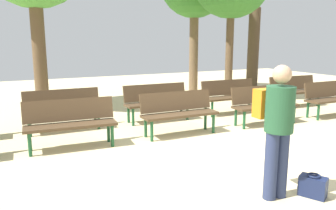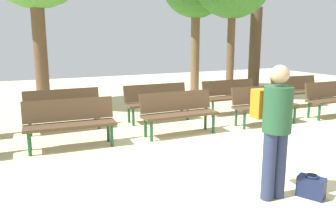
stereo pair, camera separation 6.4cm
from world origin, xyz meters
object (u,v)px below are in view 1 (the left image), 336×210
at_px(bench_r0_c1, 70,120).
at_px(tree_1, 253,49).
at_px(bench_r0_c2, 179,110).
at_px(bench_r0_c3, 264,102).
at_px(handbag, 313,186).
at_px(bench_r0_c4, 331,96).
at_px(bench_r1_c4, 295,89).
at_px(visitor_with_backpack, 277,124).
at_px(bench_r1_c3, 230,94).
at_px(bench_r1_c1, 63,107).
at_px(bench_r1_c2, 157,100).

height_order(bench_r0_c1, tree_1, tree_1).
relative_size(bench_r0_c2, bench_r0_c3, 0.99).
xyz_separation_m(bench_r0_c1, handbag, (2.33, -3.33, -0.37)).
bearing_deg(bench_r0_c4, bench_r1_c4, 85.63).
height_order(bench_r0_c3, bench_r1_c4, same).
height_order(visitor_with_backpack, handbag, visitor_with_backpack).
relative_size(bench_r0_c3, bench_r1_c3, 1.01).
distance_m(bench_r0_c4, bench_r1_c1, 6.57).
bearing_deg(bench_r0_c1, bench_r0_c2, 1.75).
relative_size(bench_r1_c1, tree_1, 0.52).
bearing_deg(bench_r0_c4, bench_r1_c1, 166.82).
bearing_deg(bench_r1_c2, tree_1, 30.64).
bearing_deg(bench_r1_c2, bench_r1_c3, -1.59).
bearing_deg(handbag, bench_r0_c1, 125.02).
xyz_separation_m(bench_r0_c2, bench_r1_c3, (2.18, 1.18, 0.00)).
bearing_deg(bench_r1_c4, handbag, -130.78).
xyz_separation_m(bench_r0_c2, bench_r1_c2, (0.10, 1.28, 0.00)).
xyz_separation_m(bench_r1_c1, bench_r1_c3, (4.25, -0.21, 0.00)).
distance_m(bench_r1_c2, bench_r1_c4, 4.33).
height_order(bench_r1_c2, tree_1, tree_1).
xyz_separation_m(bench_r0_c1, bench_r0_c3, (4.33, -0.20, 0.00)).
height_order(bench_r0_c1, bench_r1_c2, same).
xyz_separation_m(bench_r1_c3, tree_1, (3.47, 3.25, 1.05)).
bearing_deg(bench_r1_c1, bench_r0_c4, -13.26).
bearing_deg(bench_r1_c1, bench_r0_c1, -92.90).
bearing_deg(tree_1, bench_r0_c3, -127.51).
distance_m(bench_r0_c1, tree_1, 9.00).
height_order(bench_r0_c1, bench_r1_c1, same).
bearing_deg(visitor_with_backpack, tree_1, -125.03).
xyz_separation_m(bench_r0_c3, bench_r1_c3, (0.01, 1.29, 0.00)).
distance_m(bench_r1_c1, bench_r1_c3, 4.26).
bearing_deg(bench_r0_c1, bench_r1_c3, 18.23).
height_order(bench_r0_c1, bench_r0_c4, same).
xyz_separation_m(bench_r1_c3, handbag, (-2.01, -4.41, -0.37)).
distance_m(bench_r1_c4, handbag, 6.08).
xyz_separation_m(bench_r1_c1, handbag, (2.24, -4.62, -0.37)).
distance_m(bench_r0_c3, bench_r0_c4, 2.13).
bearing_deg(handbag, visitor_with_backpack, 153.12).
bearing_deg(visitor_with_backpack, bench_r0_c3, -126.63).
bearing_deg(bench_r0_c3, tree_1, 55.88).
bearing_deg(handbag, tree_1, 54.41).
relative_size(bench_r0_c1, bench_r1_c4, 1.00).
distance_m(bench_r1_c2, bench_r1_c3, 2.09).
height_order(bench_r0_c2, bench_r0_c3, same).
xyz_separation_m(bench_r0_c1, bench_r1_c4, (6.58, 1.01, 0.00)).
bearing_deg(bench_r1_c3, handbag, -112.63).
bearing_deg(bench_r0_c2, bench_r1_c3, 29.29).
distance_m(bench_r1_c1, bench_r1_c4, 6.50).
height_order(bench_r1_c1, handbag, bench_r1_c1).
bearing_deg(bench_r0_c2, bench_r1_c1, 147.18).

